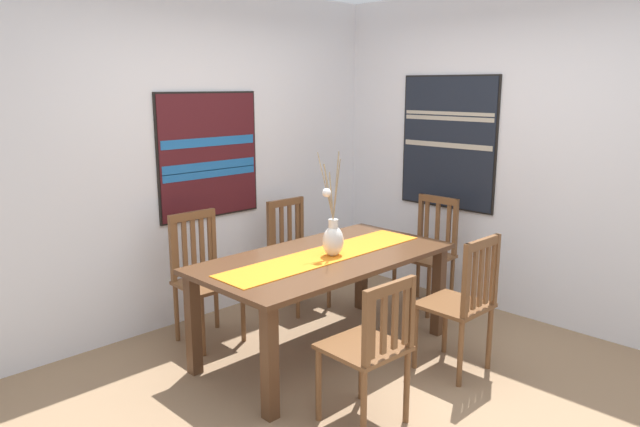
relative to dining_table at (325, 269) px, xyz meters
The scene contains 13 objects.
ground_plane 0.87m from the dining_table, 102.53° to the right, with size 6.40×6.40×0.03m, color #8E7051.
wall_back 1.49m from the dining_table, 95.47° to the left, with size 6.40×0.12×2.70m, color silver.
wall_side 1.96m from the dining_table, 17.90° to the right, with size 0.12×6.40×2.70m, color silver.
dining_table is the anchor object (origin of this frame).
table_runner 0.10m from the dining_table, behind, with size 1.72×0.36×0.01m, color orange.
centerpiece_vase 0.25m from the dining_table, 59.41° to the right, with size 0.18×0.25×0.73m.
chair_0 0.98m from the dining_table, 62.92° to the right, with size 0.43×0.43×0.96m.
chair_1 0.96m from the dining_table, 120.50° to the left, with size 0.43×0.43×0.99m.
chair_2 1.00m from the dining_table, 120.29° to the right, with size 0.44×0.44×0.90m.
chair_3 0.99m from the dining_table, 60.02° to the left, with size 0.43×0.43×0.95m.
chair_4 1.32m from the dining_table, ahead, with size 0.42×0.42×0.97m.
painting_on_back_wall 1.43m from the dining_table, 95.23° to the left, with size 0.95×0.05×1.03m.
painting_on_side_wall 1.85m from the dining_table, ahead, with size 0.05×0.97×1.18m.
Camera 1 is at (-2.75, -2.28, 1.92)m, focal length 33.17 mm.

